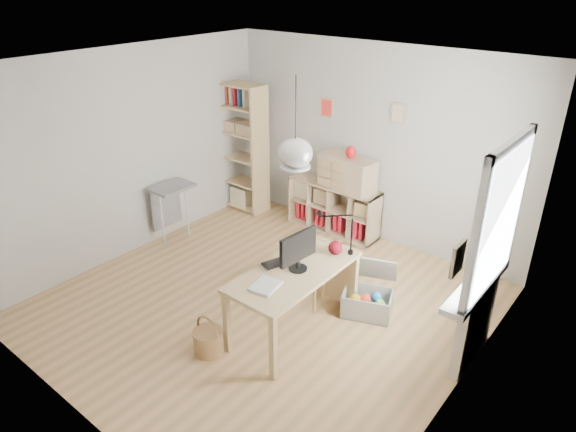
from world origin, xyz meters
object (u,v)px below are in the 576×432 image
Objects in this scene: desk at (295,277)px; tall_bookshelf at (241,143)px; monitor at (298,249)px; chair at (307,267)px; storage_chest at (369,297)px; drawer_chest at (347,173)px; cube_shelf at (334,210)px.

desk is 0.75× the size of tall_bookshelf.
tall_bookshelf is at bearing 149.91° from monitor.
desk is 1.95× the size of chair.
drawer_chest is (-1.25, 1.41, 0.76)m from storage_chest.
storage_chest is (3.04, -1.17, -0.90)m from tall_bookshelf.
cube_shelf is 2.07m from storage_chest.
desk is at bearing -37.01° from tall_bookshelf.
chair is at bearing 122.78° from monitor.
desk is 1.07× the size of cube_shelf.
monitor is at bearing -62.85° from drawer_chest.
desk is 1.87× the size of drawer_chest.
monitor reaches higher than chair.
desk is 1.98× the size of storage_chest.
tall_bookshelf reaches higher than cube_shelf.
chair is (2.36, -1.42, -0.65)m from tall_bookshelf.
tall_bookshelf is 2.49× the size of drawer_chest.
drawer_chest is (0.22, -0.04, 0.65)m from cube_shelf.
cube_shelf is at bearing 97.76° from chair.
tall_bookshelf reaches higher than monitor.
cube_shelf is (-1.02, 2.23, -0.36)m from desk.
tall_bookshelf is 2.82m from chair.
chair reaches higher than cube_shelf.
drawer_chest is at bearing 7.64° from tall_bookshelf.
chair is 1.60× the size of monitor.
storage_chest is at bearing -42.03° from drawer_chest.
drawer_chest is (-0.80, 2.19, 0.29)m from desk.
cube_shelf is at bearing 10.19° from tall_bookshelf.
tall_bookshelf is 3.24m from monitor.
tall_bookshelf reaches higher than storage_chest.
storage_chest is 2.03m from drawer_chest.
drawer_chest is (1.79, 0.24, -0.14)m from tall_bookshelf.
tall_bookshelf is at bearing 137.75° from storage_chest.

